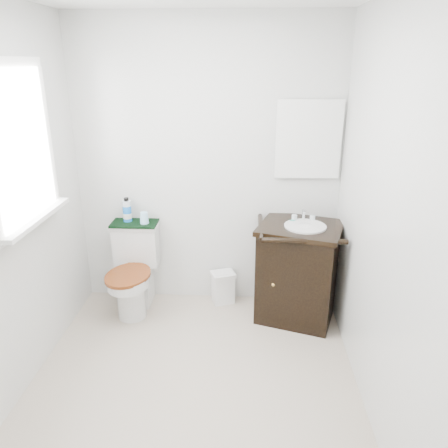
# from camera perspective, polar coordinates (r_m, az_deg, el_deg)

# --- Properties ---
(floor) EXTENTS (2.40, 2.40, 0.00)m
(floor) POSITION_cam_1_polar(r_m,az_deg,el_deg) (3.11, -4.08, -20.31)
(floor) COLOR #C3B39D
(floor) RESTS_ON ground
(wall_back) EXTENTS (2.40, 0.00, 2.40)m
(wall_back) POSITION_cam_1_polar(r_m,az_deg,el_deg) (3.65, -2.24, 7.27)
(wall_back) COLOR silver
(wall_back) RESTS_ON ground
(wall_front) EXTENTS (2.40, 0.00, 2.40)m
(wall_front) POSITION_cam_1_polar(r_m,az_deg,el_deg) (1.45, -11.30, -14.98)
(wall_front) COLOR silver
(wall_front) RESTS_ON ground
(wall_left) EXTENTS (0.00, 2.40, 2.40)m
(wall_left) POSITION_cam_1_polar(r_m,az_deg,el_deg) (2.87, -27.11, 1.30)
(wall_left) COLOR silver
(wall_left) RESTS_ON ground
(wall_right) EXTENTS (0.00, 2.40, 2.40)m
(wall_right) POSITION_cam_1_polar(r_m,az_deg,el_deg) (2.60, 20.07, 0.50)
(wall_right) COLOR silver
(wall_right) RESTS_ON ground
(window) EXTENTS (0.02, 0.70, 0.90)m
(window) POSITION_cam_1_polar(r_m,az_deg,el_deg) (2.98, -25.37, 9.25)
(window) COLOR white
(window) RESTS_ON wall_left
(mirror) EXTENTS (0.50, 0.02, 0.60)m
(mirror) POSITION_cam_1_polar(r_m,az_deg,el_deg) (3.59, 10.96, 10.78)
(mirror) COLOR silver
(mirror) RESTS_ON wall_back
(toilet) EXTENTS (0.41, 0.63, 0.73)m
(toilet) POSITION_cam_1_polar(r_m,az_deg,el_deg) (3.84, -11.61, -6.36)
(toilet) COLOR silver
(toilet) RESTS_ON floor
(vanity) EXTENTS (0.76, 0.70, 0.92)m
(vanity) POSITION_cam_1_polar(r_m,az_deg,el_deg) (3.64, 9.66, -5.94)
(vanity) COLOR black
(vanity) RESTS_ON floor
(trash_bin) EXTENTS (0.24, 0.22, 0.29)m
(trash_bin) POSITION_cam_1_polar(r_m,az_deg,el_deg) (3.92, -0.12, -8.23)
(trash_bin) COLOR white
(trash_bin) RESTS_ON floor
(towel) EXTENTS (0.39, 0.22, 0.02)m
(towel) POSITION_cam_1_polar(r_m,az_deg,el_deg) (3.78, -11.62, 0.09)
(towel) COLOR black
(towel) RESTS_ON toilet
(mouthwash_bottle) EXTENTS (0.07, 0.07, 0.21)m
(mouthwash_bottle) POSITION_cam_1_polar(r_m,az_deg,el_deg) (3.79, -12.54, 1.73)
(mouthwash_bottle) COLOR blue
(mouthwash_bottle) RESTS_ON towel
(cup) EXTENTS (0.08, 0.08, 0.10)m
(cup) POSITION_cam_1_polar(r_m,az_deg,el_deg) (3.73, -10.38, 0.80)
(cup) COLOR #9AD7FD
(cup) RESTS_ON towel
(soap_bar) EXTENTS (0.06, 0.04, 0.02)m
(soap_bar) POSITION_cam_1_polar(r_m,az_deg,el_deg) (3.55, 8.94, 0.43)
(soap_bar) COLOR #187667
(soap_bar) RESTS_ON vanity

